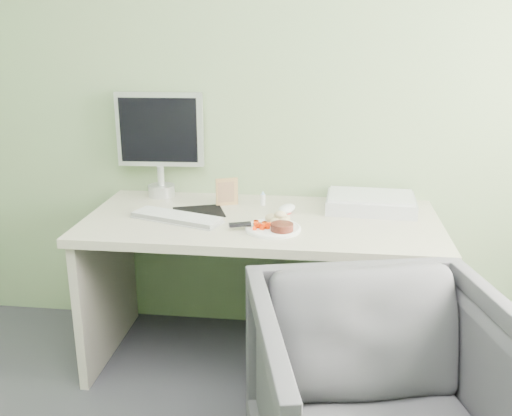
# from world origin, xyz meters

# --- Properties ---
(wall_back) EXTENTS (3.50, 0.00, 3.50)m
(wall_back) POSITION_xyz_m (0.00, 2.00, 1.35)
(wall_back) COLOR gray
(wall_back) RESTS_ON floor
(desk) EXTENTS (1.60, 0.75, 0.73)m
(desk) POSITION_xyz_m (0.00, 1.62, 0.55)
(desk) COLOR beige
(desk) RESTS_ON floor
(plate) EXTENTS (0.24, 0.24, 0.01)m
(plate) POSITION_xyz_m (0.07, 1.47, 0.74)
(plate) COLOR white
(plate) RESTS_ON desk
(steak) EXTENTS (0.13, 0.13, 0.03)m
(steak) POSITION_xyz_m (0.11, 1.44, 0.76)
(steak) COLOR black
(steak) RESTS_ON plate
(potato_pile) EXTENTS (0.11, 0.09, 0.05)m
(potato_pile) POSITION_xyz_m (0.09, 1.52, 0.77)
(potato_pile) COLOR tan
(potato_pile) RESTS_ON plate
(carrot_heap) EXTENTS (0.08, 0.07, 0.04)m
(carrot_heap) POSITION_xyz_m (0.02, 1.46, 0.76)
(carrot_heap) COLOR #F63605
(carrot_heap) RESTS_ON plate
(steak_knife) EXTENTS (0.24, 0.10, 0.02)m
(steak_knife) POSITION_xyz_m (-0.04, 1.47, 0.75)
(steak_knife) COLOR silver
(steak_knife) RESTS_ON plate
(mousepad) EXTENTS (0.28, 0.26, 0.00)m
(mousepad) POSITION_xyz_m (-0.30, 1.67, 0.73)
(mousepad) COLOR black
(mousepad) RESTS_ON desk
(keyboard) EXTENTS (0.43, 0.25, 0.02)m
(keyboard) POSITION_xyz_m (-0.37, 1.55, 0.75)
(keyboard) COLOR white
(keyboard) RESTS_ON desk
(computer_mouse) EXTENTS (0.11, 0.13, 0.04)m
(computer_mouse) POSITION_xyz_m (0.11, 1.71, 0.75)
(computer_mouse) COLOR white
(computer_mouse) RESTS_ON desk
(photo_frame) EXTENTS (0.10, 0.05, 0.13)m
(photo_frame) POSITION_xyz_m (-0.19, 1.80, 0.80)
(photo_frame) COLOR olive
(photo_frame) RESTS_ON desk
(eyedrop_bottle) EXTENTS (0.02, 0.02, 0.07)m
(eyedrop_bottle) POSITION_xyz_m (-0.02, 1.83, 0.76)
(eyedrop_bottle) COLOR white
(eyedrop_bottle) RESTS_ON desk
(scanner) EXTENTS (0.43, 0.30, 0.06)m
(scanner) POSITION_xyz_m (0.50, 1.81, 0.76)
(scanner) COLOR #BBBDC3
(scanner) RESTS_ON desk
(monitor) EXTENTS (0.44, 0.14, 0.52)m
(monitor) POSITION_xyz_m (-0.55, 1.94, 1.02)
(monitor) COLOR silver
(monitor) RESTS_ON desk
(desk_chair) EXTENTS (0.98, 1.00, 0.76)m
(desk_chair) POSITION_xyz_m (0.49, 0.77, 0.38)
(desk_chair) COLOR #38383D
(desk_chair) RESTS_ON floor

